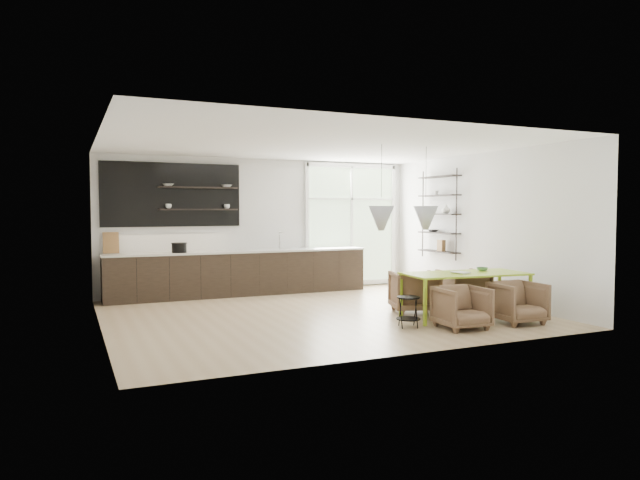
{
  "coord_description": "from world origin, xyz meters",
  "views": [
    {
      "loc": [
        -3.95,
        -8.91,
        1.79
      ],
      "look_at": [
        0.3,
        0.6,
        1.24
      ],
      "focal_mm": 32.0,
      "sensor_mm": 36.0,
      "label": 1
    }
  ],
  "objects_px": {
    "wire_stool": "(408,308)",
    "dining_table": "(465,276)",
    "armchair_front_left": "(462,308)",
    "armchair_back_right": "(463,289)",
    "armchair_back_left": "(414,292)",
    "armchair_front_right": "(518,302)"
  },
  "relations": [
    {
      "from": "wire_stool",
      "to": "dining_table",
      "type": "bearing_deg",
      "value": 13.03
    },
    {
      "from": "wire_stool",
      "to": "armchair_front_left",
      "type": "bearing_deg",
      "value": -31.72
    },
    {
      "from": "dining_table",
      "to": "armchair_back_right",
      "type": "distance_m",
      "value": 0.97
    },
    {
      "from": "armchair_back_left",
      "to": "armchair_front_left",
      "type": "relative_size",
      "value": 1.13
    },
    {
      "from": "dining_table",
      "to": "wire_stool",
      "type": "distance_m",
      "value": 1.4
    },
    {
      "from": "armchair_back_left",
      "to": "armchair_front_left",
      "type": "bearing_deg",
      "value": 103.91
    },
    {
      "from": "armchair_front_left",
      "to": "armchair_front_right",
      "type": "relative_size",
      "value": 0.97
    },
    {
      "from": "armchair_back_right",
      "to": "armchair_front_left",
      "type": "xyz_separation_m",
      "value": [
        -1.17,
        -1.45,
        -0.03
      ]
    },
    {
      "from": "armchair_front_left",
      "to": "armchair_front_right",
      "type": "bearing_deg",
      "value": 2.58
    },
    {
      "from": "dining_table",
      "to": "armchair_front_left",
      "type": "bearing_deg",
      "value": -125.54
    },
    {
      "from": "armchair_front_left",
      "to": "wire_stool",
      "type": "xyz_separation_m",
      "value": [
        -0.68,
        0.42,
        -0.02
      ]
    },
    {
      "from": "wire_stool",
      "to": "armchair_front_right",
      "type": "bearing_deg",
      "value": -14.22
    },
    {
      "from": "armchair_back_right",
      "to": "armchair_front_right",
      "type": "distance_m",
      "value": 1.48
    },
    {
      "from": "armchair_front_right",
      "to": "armchair_back_left",
      "type": "bearing_deg",
      "value": 126.1
    },
    {
      "from": "armchair_back_left",
      "to": "armchair_front_right",
      "type": "xyz_separation_m",
      "value": [
        0.94,
        -1.5,
        -0.03
      ]
    },
    {
      "from": "armchair_back_right",
      "to": "armchair_front_right",
      "type": "height_order",
      "value": "armchair_back_right"
    },
    {
      "from": "armchair_front_right",
      "to": "wire_stool",
      "type": "height_order",
      "value": "armchair_front_right"
    },
    {
      "from": "armchair_front_right",
      "to": "wire_stool",
      "type": "relative_size",
      "value": 1.54
    },
    {
      "from": "armchair_back_left",
      "to": "armchair_front_right",
      "type": "bearing_deg",
      "value": 141.02
    },
    {
      "from": "dining_table",
      "to": "armchair_front_right",
      "type": "bearing_deg",
      "value": -53.73
    },
    {
      "from": "armchair_back_right",
      "to": "wire_stool",
      "type": "distance_m",
      "value": 2.12
    },
    {
      "from": "dining_table",
      "to": "armchair_front_left",
      "type": "distance_m",
      "value": 1.03
    }
  ]
}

